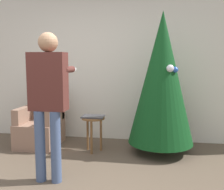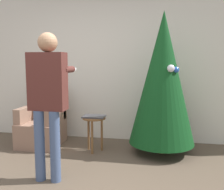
% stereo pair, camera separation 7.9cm
% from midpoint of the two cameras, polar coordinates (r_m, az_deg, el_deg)
% --- Properties ---
extents(wall_back, '(8.00, 0.06, 2.70)m').
position_cam_midpoint_polar(wall_back, '(4.76, -2.19, 6.62)').
color(wall_back, silver).
rests_on(wall_back, ground_plane).
extents(christmas_tree, '(0.99, 0.99, 2.15)m').
position_cam_midpoint_polar(christmas_tree, '(4.00, 11.53, 3.57)').
color(christmas_tree, brown).
rests_on(christmas_tree, ground_plane).
extents(armchair, '(0.63, 0.74, 0.95)m').
position_cam_midpoint_polar(armchair, '(4.63, -14.38, -6.34)').
color(armchair, '#93705B').
rests_on(armchair, ground_plane).
extents(person_standing, '(0.44, 0.57, 1.74)m').
position_cam_midpoint_polar(person_standing, '(3.12, -13.10, 0.53)').
color(person_standing, '#475B84').
rests_on(person_standing, ground_plane).
extents(side_stool, '(0.36, 0.36, 0.55)m').
position_cam_midpoint_polar(side_stool, '(4.11, -3.37, -6.31)').
color(side_stool, brown).
rests_on(side_stool, ground_plane).
extents(laptop, '(0.34, 0.26, 0.02)m').
position_cam_midpoint_polar(laptop, '(4.09, -3.38, -4.67)').
color(laptop, '#38383D').
rests_on(laptop, side_stool).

